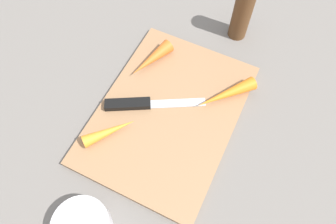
{
  "coord_description": "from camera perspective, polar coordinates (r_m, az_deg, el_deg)",
  "views": [
    {
      "loc": [
        -0.26,
        -0.13,
        0.56
      ],
      "look_at": [
        0.0,
        0.0,
        0.01
      ],
      "focal_mm": 33.7,
      "sensor_mm": 36.0,
      "label": 1
    }
  ],
  "objects": [
    {
      "name": "ground_plane",
      "position": [
        0.63,
        0.0,
        -0.51
      ],
      "size": [
        1.4,
        1.4,
        0.0
      ],
      "primitive_type": "plane",
      "color": "slate"
    },
    {
      "name": "cutting_board",
      "position": [
        0.63,
        0.0,
        -0.26
      ],
      "size": [
        0.36,
        0.26,
        0.01
      ],
      "primitive_type": "cube",
      "color": "#99704C",
      "rests_on": "ground_plane"
    },
    {
      "name": "knife",
      "position": [
        0.63,
        -6.09,
        1.46
      ],
      "size": [
        0.11,
        0.18,
        0.01
      ],
      "rotation": [
        0.0,
        0.0,
        5.22
      ],
      "color": "#B7B7BC",
      "rests_on": "cutting_board"
    },
    {
      "name": "carrot_longest",
      "position": [
        0.63,
        10.43,
        3.18
      ],
      "size": [
        0.12,
        0.1,
        0.03
      ],
      "primitive_type": "cone",
      "rotation": [
        0.0,
        1.57,
        2.45
      ],
      "color": "orange",
      "rests_on": "cutting_board"
    },
    {
      "name": "carrot_shortest",
      "position": [
        0.6,
        -10.54,
        -3.45
      ],
      "size": [
        0.09,
        0.08,
        0.02
      ],
      "primitive_type": "cone",
      "rotation": [
        0.0,
        1.57,
        5.6
      ],
      "color": "orange",
      "rests_on": "cutting_board"
    },
    {
      "name": "carrot_medium",
      "position": [
        0.67,
        -3.05,
        9.48
      ],
      "size": [
        0.11,
        0.06,
        0.03
      ],
      "primitive_type": "cone",
      "rotation": [
        0.0,
        1.57,
        2.81
      ],
      "color": "orange",
      "rests_on": "cutting_board"
    },
    {
      "name": "pepper_grinder",
      "position": [
        0.72,
        13.23,
        16.88
      ],
      "size": [
        0.04,
        0.04,
        0.13
      ],
      "primitive_type": "cylinder",
      "color": "brown",
      "rests_on": "ground_plane"
    }
  ]
}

